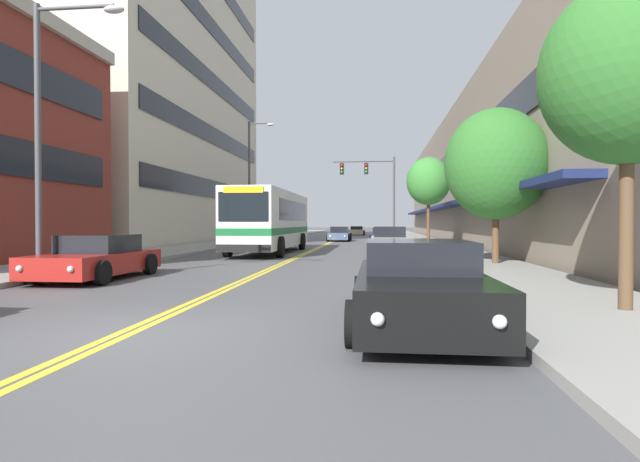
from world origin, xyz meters
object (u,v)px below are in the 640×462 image
(city_bus, at_px, (271,219))
(street_tree_right_near, at_px, (628,72))
(traffic_signal_mast, at_px, (374,182))
(car_beige_moving_second, at_px, (357,231))
(fire_hydrant, at_px, (460,261))
(car_red_parked_left_mid, at_px, (97,258))
(car_navy_parked_right_mid, at_px, (383,236))
(car_charcoal_parked_left_near, at_px, (273,236))
(street_tree_right_far, at_px, (428,181))
(street_lamp_left_far, at_px, (252,173))
(car_slate_blue_moving_lead, at_px, (339,234))
(car_black_parked_right_foreground, at_px, (419,286))
(street_tree_right_mid, at_px, (496,164))
(street_lamp_left_near, at_px, (51,115))
(car_champagne_parked_right_far, at_px, (389,242))

(city_bus, bearing_deg, street_tree_right_near, -60.75)
(traffic_signal_mast, bearing_deg, car_beige_moving_second, 95.56)
(traffic_signal_mast, xyz_separation_m, street_tree_right_near, (4.41, -32.68, -0.79))
(city_bus, distance_m, fire_hydrant, 15.33)
(car_red_parked_left_mid, height_order, car_navy_parked_right_mid, car_red_parked_left_mid)
(car_charcoal_parked_left_near, relative_size, fire_hydrant, 4.78)
(city_bus, bearing_deg, street_tree_right_far, 29.84)
(car_red_parked_left_mid, bearing_deg, traffic_signal_mast, 74.19)
(car_beige_moving_second, bearing_deg, city_bus, -94.83)
(street_lamp_left_far, bearing_deg, car_beige_moving_second, 78.25)
(car_red_parked_left_mid, bearing_deg, fire_hydrant, 0.49)
(car_beige_moving_second, distance_m, traffic_signal_mast, 24.08)
(city_bus, xyz_separation_m, car_navy_parked_right_mid, (6.28, 13.05, -1.26))
(car_slate_blue_moving_lead, height_order, street_tree_right_far, street_tree_right_far)
(traffic_signal_mast, distance_m, street_lamp_left_far, 11.02)
(traffic_signal_mast, bearing_deg, street_tree_right_far, -70.48)
(street_tree_right_near, relative_size, fire_hydrant, 6.31)
(car_black_parked_right_foreground, bearing_deg, fire_hydrant, 74.62)
(car_black_parked_right_foreground, bearing_deg, street_tree_right_mid, 71.17)
(city_bus, height_order, street_lamp_left_far, street_lamp_left_far)
(street_lamp_left_far, distance_m, street_tree_right_near, 28.93)
(car_navy_parked_right_mid, xyz_separation_m, car_slate_blue_moving_lead, (-3.76, 4.01, 0.01))
(street_lamp_left_near, relative_size, fire_hydrant, 8.33)
(street_tree_right_near, bearing_deg, street_lamp_left_near, 165.31)
(car_red_parked_left_mid, xyz_separation_m, street_lamp_left_near, (-0.52, -1.26, 3.90))
(car_red_parked_left_mid, distance_m, car_beige_moving_second, 51.91)
(car_beige_moving_second, xyz_separation_m, street_tree_right_far, (5.75, -33.30, 3.69))
(city_bus, height_order, car_charcoal_parked_left_near, city_bus)
(street_lamp_left_near, bearing_deg, street_tree_right_mid, 26.59)
(city_bus, bearing_deg, car_slate_blue_moving_lead, 81.59)
(car_red_parked_left_mid, distance_m, car_navy_parked_right_mid, 27.59)
(car_charcoal_parked_left_near, xyz_separation_m, street_tree_right_mid, (12.37, -19.36, 3.21))
(car_red_parked_left_mid, relative_size, street_tree_right_near, 0.82)
(traffic_signal_mast, distance_m, fire_hydrant, 28.40)
(car_charcoal_parked_left_near, relative_size, car_beige_moving_second, 0.94)
(car_red_parked_left_mid, height_order, street_tree_right_mid, street_tree_right_mid)
(car_beige_moving_second, relative_size, fire_hydrant, 5.09)
(car_navy_parked_right_mid, bearing_deg, street_tree_right_mid, -79.69)
(car_beige_moving_second, bearing_deg, street_tree_right_near, -83.20)
(street_tree_right_far, distance_m, fire_hydrant, 18.60)
(car_slate_blue_moving_lead, distance_m, car_beige_moving_second, 21.41)
(city_bus, relative_size, street_tree_right_mid, 2.02)
(traffic_signal_mast, distance_m, street_tree_right_far, 10.37)
(car_slate_blue_moving_lead, bearing_deg, car_navy_parked_right_mid, -46.90)
(car_black_parked_right_foreground, bearing_deg, car_navy_parked_right_mid, 90.17)
(city_bus, xyz_separation_m, street_tree_right_near, (9.96, -17.78, 2.36))
(car_champagne_parked_right_far, bearing_deg, street_lamp_left_near, -126.83)
(city_bus, distance_m, street_tree_right_mid, 12.95)
(car_navy_parked_right_mid, height_order, fire_hydrant, car_navy_parked_right_mid)
(street_tree_right_near, bearing_deg, car_champagne_parked_right_far, 102.83)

